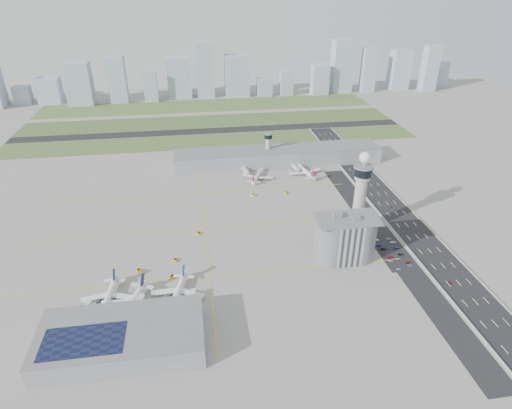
{
  "coord_description": "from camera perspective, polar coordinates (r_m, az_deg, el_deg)",
  "views": [
    {
      "loc": [
        -43.92,
        -252.17,
        171.83
      ],
      "look_at": [
        0.0,
        35.0,
        15.0
      ],
      "focal_mm": 30.0,
      "sensor_mm": 36.0,
      "label": 1
    }
  ],
  "objects": [
    {
      "name": "car_lot_4",
      "position": [
        319.84,
        16.1,
        -5.28
      ],
      "size": [
        3.55,
        1.64,
        1.18
      ],
      "primitive_type": "imported",
      "rotation": [
        0.0,
        0.0,
        1.5
      ],
      "color": "navy",
      "rests_on": "ground"
    },
    {
      "name": "tug_2",
      "position": [
        283.12,
        -11.08,
        -9.37
      ],
      "size": [
        3.88,
        2.96,
        2.06
      ],
      "primitive_type": null,
      "rotation": [
        0.0,
        0.0,
        1.73
      ],
      "color": "#DCBB0B",
      "rests_on": "ground"
    },
    {
      "name": "runway",
      "position": [
        542.63,
        -5.8,
        9.76
      ],
      "size": [
        480.0,
        22.0,
        0.1
      ],
      "primitive_type": "cube",
      "color": "black",
      "rests_on": "ground"
    },
    {
      "name": "grass_strip_2",
      "position": [
        655.53,
        -6.47,
        12.99
      ],
      "size": [
        480.0,
        70.0,
        0.08
      ],
      "primitive_type": "cube",
      "color": "#496630",
      "rests_on": "ground"
    },
    {
      "name": "skyline_bldg_10",
      "position": [
        703.89,
        1.15,
        15.39
      ],
      "size": [
        23.01,
        18.41,
        27.75
      ],
      "primitive_type": "cube",
      "color": "#9EADC1",
      "rests_on": "ground"
    },
    {
      "name": "tug_5",
      "position": [
        380.49,
        4.07,
        1.6
      ],
      "size": [
        3.86,
        3.41,
        1.87
      ],
      "primitive_type": null,
      "rotation": [
        0.0,
        0.0,
        -1.11
      ],
      "color": "yellow",
      "rests_on": "ground"
    },
    {
      "name": "tug_0",
      "position": [
        293.26,
        -15.38,
        -8.45
      ],
      "size": [
        4.15,
        3.45,
        2.07
      ],
      "primitive_type": null,
      "rotation": [
        0.0,
        0.0,
        1.89
      ],
      "color": "yellow",
      "rests_on": "ground"
    },
    {
      "name": "car_lot_0",
      "position": [
        299.93,
        18.5,
        -8.17
      ],
      "size": [
        3.46,
        1.58,
        1.15
      ],
      "primitive_type": "imported",
      "rotation": [
        0.0,
        0.0,
        1.64
      ],
      "color": "#B7B5C3",
      "rests_on": "ground"
    },
    {
      "name": "taxiway_line_h_2",
      "position": [
        382.91,
        -7.18,
        1.46
      ],
      "size": [
        260.0,
        0.6,
        0.01
      ],
      "primitive_type": "cube",
      "color": "yellow",
      "rests_on": "ground"
    },
    {
      "name": "skyline_bldg_7",
      "position": [
        703.56,
        -10.2,
        16.36
      ],
      "size": [
        35.76,
        28.61,
        61.22
      ],
      "primitive_type": "cube",
      "color": "#9EADC1",
      "rests_on": "ground"
    },
    {
      "name": "skyline_bldg_14",
      "position": [
        750.1,
        14.75,
        16.93
      ],
      "size": [
        21.59,
        17.28,
        68.75
      ],
      "primitive_type": "cube",
      "color": "#9EADC1",
      "rests_on": "ground"
    },
    {
      "name": "car_lot_9",
      "position": [
        320.65,
        18.25,
        -5.54
      ],
      "size": [
        3.88,
        1.5,
        1.26
      ],
      "primitive_type": "imported",
      "rotation": [
        0.0,
        0.0,
        1.53
      ],
      "color": "navy",
      "rests_on": "ground"
    },
    {
      "name": "car_lot_7",
      "position": [
        308.41,
        19.58,
        -7.27
      ],
      "size": [
        4.05,
        2.2,
        1.12
      ],
      "primitive_type": "imported",
      "rotation": [
        0.0,
        0.0,
        1.74
      ],
      "color": "maroon",
      "rests_on": "ground"
    },
    {
      "name": "jet_bridge_near_1",
      "position": [
        258.12,
        -15.63,
        -13.84
      ],
      "size": [
        5.39,
        14.31,
        5.7
      ],
      "primitive_type": null,
      "rotation": [
        0.0,
        0.0,
        1.4
      ],
      "color": "silver",
      "rests_on": "ground"
    },
    {
      "name": "car_lot_6",
      "position": [
        306.09,
        19.85,
        -7.62
      ],
      "size": [
        3.97,
        1.84,
        1.1
      ],
      "primitive_type": "imported",
      "rotation": [
        0.0,
        0.0,
        1.57
      ],
      "color": "#95A2AC",
      "rests_on": "ground"
    },
    {
      "name": "car_lot_1",
      "position": [
        306.24,
        17.52,
        -7.16
      ],
      "size": [
        3.8,
        1.87,
        1.2
      ],
      "primitive_type": "imported",
      "rotation": [
        0.0,
        0.0,
        1.4
      ],
      "color": "gray",
      "rests_on": "ground"
    },
    {
      "name": "skyline_bldg_5",
      "position": [
        694.11,
        -17.99,
        15.55
      ],
      "size": [
        25.49,
        20.39,
        66.89
      ],
      "primitive_type": "cube",
      "color": "#9EADC1",
      "rests_on": "ground"
    },
    {
      "name": "taxiway_line_v",
      "position": [
        330.39,
        -6.75,
        -3.2
      ],
      "size": [
        0.6,
        260.0,
        0.01
      ],
      "primitive_type": "cube",
      "color": "yellow",
      "rests_on": "ground"
    },
    {
      "name": "skyline_bldg_11",
      "position": [
        709.0,
        4.06,
        15.89
      ],
      "size": [
        20.22,
        16.18,
        38.97
      ],
      "primitive_type": "cube",
      "color": "#9EADC1",
      "rests_on": "ground"
    },
    {
      "name": "highway",
      "position": [
        344.03,
        20.27,
        -3.56
      ],
      "size": [
        28.0,
        500.0,
        0.1
      ],
      "primitive_type": "cube",
      "color": "black",
      "rests_on": "ground"
    },
    {
      "name": "car_hw_1",
      "position": [
        374.65,
        17.47,
        -0.26
      ],
      "size": [
        1.45,
        3.49,
        1.12
      ],
      "primitive_type": "imported",
      "rotation": [
        0.0,
        0.0,
        -0.08
      ],
      "color": "#232427",
      "rests_on": "ground"
    },
    {
      "name": "control_tower",
      "position": [
        315.97,
        13.79,
        1.84
      ],
      "size": [
        14.0,
        14.0,
        64.5
      ],
      "color": "#ADAAA5",
      "rests_on": "ground"
    },
    {
      "name": "car_lot_11",
      "position": [
        329.67,
        17.26,
        -4.38
      ],
      "size": [
        3.96,
        2.12,
        1.09
      ],
      "primitive_type": "imported",
      "rotation": [
        0.0,
        0.0,
        1.41
      ],
      "color": "#AEAEAE",
      "rests_on": "ground"
    },
    {
      "name": "airplane_near_c",
      "position": [
        264.58,
        -10.51,
        -11.19
      ],
      "size": [
        41.27,
        45.51,
        10.84
      ],
      "primitive_type": null,
      "rotation": [
        0.0,
        0.0,
        -1.81
      ],
      "color": "white",
      "rests_on": "ground"
    },
    {
      "name": "skyline_bldg_6",
      "position": [
        689.0,
        -13.86,
        15.07
      ],
      "size": [
        20.04,
        16.03,
        45.2
      ],
      "primitive_type": "cube",
      "color": "#9EADC1",
      "rests_on": "ground"
    },
    {
      "name": "admin_building",
      "position": [
        294.41,
        11.8,
        -4.43
      ],
      "size": [
        42.0,
        24.0,
        33.5
      ],
      "color": "#B2B2B7",
      "rests_on": "ground"
    },
    {
      "name": "skyline_bldg_16",
      "position": [
        785.21,
        22.15,
        16.42
      ],
      "size": [
        23.04,
        18.43,
        71.56
      ],
      "primitive_type": "cube",
      "color": "#9EADC1",
      "rests_on": "ground"
    },
    {
      "name": "airplane_far_b",
      "position": [
        418.93,
        6.55,
        4.8
      ],
      "size": [
        40.97,
        45.93,
        11.37
      ],
      "primitive_type": null,
      "rotation": [
        0.0,
        0.0,
        1.74
      ],
      "color": "white",
      "rests_on": "ground"
    },
    {
      "name": "airplane_far_a",
      "position": [
        406.9,
        0.23,
        4.14
      ],
      "size": [
        41.51,
        44.2,
        9.83
      ],
      "primitive_type": null,
      "rotation": [
        0.0,
        0.0,
        1.15
      ],
      "color": "white",
      "rests_on": "ground"
    },
    {
      "name": "car_hw_2",
      "position": [
        442.29,
        14.21,
        4.69
      ],
      "size": [
        2.27,
        4.58,
        1.25
      ],
      "primitive_type": "imported",
      "rotation": [
        0.0,
        0.0,
        0.05
      ],
      "color": "#182A4A",
      "rests_on": "ground"
    },
    {
      "name": "skyline_bldg_15",
      "position": [
        782.83,
        18.57,
        16.67
      ],
      "size": [
        30.25,
        24.2,
        63.4
      ],
      "primitive_type": "cube",
      "color": "#9EADC1",
      "rests_on": "ground"
    },
    {
      "name": "skyline_bldg_2",
      "position": [
        742.87,
        -28.67,
        12.69
      ],
      "size": [
        22.81,
        18.25,
        26.79
      ],
      "primitive_type": "cube",
      "color": "#9EADC1",
      "rests_on": "ground"
    },
    {
      "name": "jet_bridge_near_0",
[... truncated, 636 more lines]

